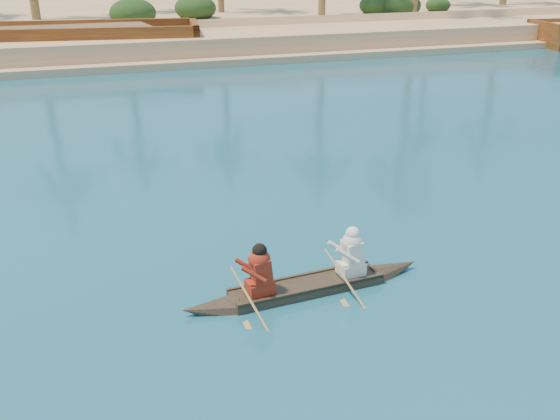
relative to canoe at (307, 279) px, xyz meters
name	(u,v)px	position (x,y,z in m)	size (l,w,h in m)	color
sandy_embankment	(192,12)	(7.62, 47.45, 0.29)	(150.00, 51.00, 1.50)	tan
shrub_cluster	(239,22)	(7.62, 32.07, 0.96)	(100.00, 6.00, 2.40)	black
canoe	(307,279)	(0.00, 0.00, 0.00)	(4.59, 0.90, 1.26)	#3D3221
barge_mid	(75,45)	(-2.92, 27.57, 0.54)	(13.93, 6.42, 2.24)	brown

